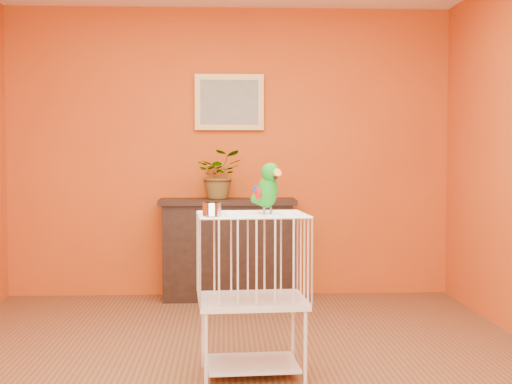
{
  "coord_description": "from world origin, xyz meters",
  "views": [
    {
      "loc": [
        -0.04,
        -4.22,
        1.28
      ],
      "look_at": [
        0.13,
        -0.22,
        1.07
      ],
      "focal_mm": 50.0,
      "sensor_mm": 36.0,
      "label": 1
    }
  ],
  "objects": [
    {
      "name": "ground",
      "position": [
        0.0,
        0.0,
        0.0
      ],
      "size": [
        4.5,
        4.5,
        0.0
      ],
      "primitive_type": "plane",
      "color": "brown",
      "rests_on": "ground"
    },
    {
      "name": "room_shell",
      "position": [
        0.0,
        0.0,
        1.58
      ],
      "size": [
        4.5,
        4.5,
        4.5
      ],
      "color": "#C84C12",
      "rests_on": "ground"
    },
    {
      "name": "console_cabinet",
      "position": [
        -0.02,
        2.04,
        0.45
      ],
      "size": [
        1.2,
        0.43,
        0.89
      ],
      "color": "black",
      "rests_on": "ground"
    },
    {
      "name": "potted_plant",
      "position": [
        -0.09,
        2.07,
        1.06
      ],
      "size": [
        0.41,
        0.45,
        0.34
      ],
      "primitive_type": "imported",
      "rotation": [
        0.0,
        0.0,
        0.06
      ],
      "color": "#26722D",
      "rests_on": "console_cabinet"
    },
    {
      "name": "framed_picture",
      "position": [
        0.0,
        2.22,
        1.75
      ],
      "size": [
        0.62,
        0.04,
        0.5
      ],
      "color": "#A57A3B",
      "rests_on": "room_shell"
    },
    {
      "name": "birdcage",
      "position": [
        0.11,
        -0.18,
        0.49
      ],
      "size": [
        0.64,
        0.51,
        0.94
      ],
      "rotation": [
        0.0,
        0.0,
        0.07
      ],
      "color": "silver",
      "rests_on": "ground"
    },
    {
      "name": "feed_cup",
      "position": [
        -0.11,
        -0.36,
        0.98
      ],
      "size": [
        0.1,
        0.1,
        0.07
      ],
      "primitive_type": "cylinder",
      "color": "silver",
      "rests_on": "birdcage"
    },
    {
      "name": "parrot",
      "position": [
        0.2,
        -0.2,
        1.09
      ],
      "size": [
        0.19,
        0.25,
        0.29
      ],
      "rotation": [
        0.0,
        0.0,
        0.5
      ],
      "color": "#59544C",
      "rests_on": "birdcage"
    }
  ]
}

